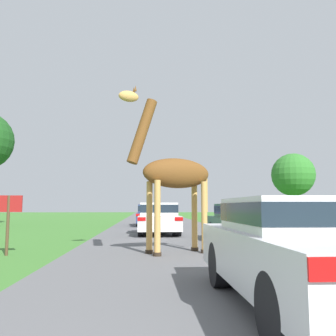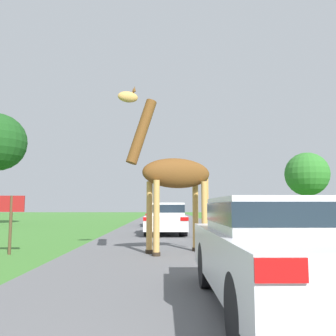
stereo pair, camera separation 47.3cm
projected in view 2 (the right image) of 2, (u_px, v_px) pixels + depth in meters
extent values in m
cube|color=#5B5B5E|center=(171.00, 222.00, 30.24)|extent=(6.59, 120.00, 0.00)
cylinder|color=tan|center=(156.00, 218.00, 9.29)|extent=(0.17, 0.17, 1.97)
cylinder|color=#2D2319|center=(156.00, 254.00, 9.19)|extent=(0.22, 0.22, 0.10)
cylinder|color=tan|center=(149.00, 217.00, 9.81)|extent=(0.17, 0.17, 1.97)
cylinder|color=#2D2319|center=(149.00, 252.00, 9.71)|extent=(0.22, 0.22, 0.10)
cylinder|color=tan|center=(205.00, 217.00, 9.81)|extent=(0.17, 0.17, 1.97)
cylinder|color=#2D2319|center=(205.00, 252.00, 9.71)|extent=(0.22, 0.22, 0.10)
cylinder|color=tan|center=(195.00, 217.00, 10.33)|extent=(0.17, 0.17, 1.97)
cylinder|color=#2D2319|center=(196.00, 249.00, 10.23)|extent=(0.22, 0.22, 0.10)
ellipsoid|color=brown|center=(177.00, 173.00, 9.94)|extent=(2.13, 1.35, 0.84)
cylinder|color=brown|center=(142.00, 131.00, 9.67)|extent=(0.90, 0.58, 1.85)
ellipsoid|color=tan|center=(128.00, 97.00, 9.63)|extent=(0.61, 0.43, 0.30)
cylinder|color=tan|center=(208.00, 193.00, 10.24)|extent=(0.06, 0.06, 1.09)
cone|color=brown|center=(135.00, 89.00, 9.65)|extent=(0.07, 0.07, 0.16)
cone|color=brown|center=(133.00, 90.00, 9.77)|extent=(0.07, 0.07, 0.16)
cube|color=silver|center=(288.00, 259.00, 4.42)|extent=(1.93, 4.29, 0.66)
cube|color=silver|center=(286.00, 215.00, 4.48)|extent=(1.73, 1.93, 0.43)
cube|color=#19232D|center=(286.00, 213.00, 4.48)|extent=(1.75, 1.95, 0.26)
cube|color=red|center=(281.00, 270.00, 2.29)|extent=(0.35, 0.03, 0.16)
cylinder|color=black|center=(212.00, 265.00, 5.66)|extent=(0.39, 0.70, 0.70)
cylinder|color=black|center=(308.00, 265.00, 5.68)|extent=(0.39, 0.70, 0.70)
cylinder|color=black|center=(252.00, 313.00, 3.10)|extent=(0.39, 0.70, 0.70)
cube|color=silver|center=(166.00, 222.00, 16.51)|extent=(1.86, 4.06, 0.62)
cube|color=silver|center=(166.00, 209.00, 16.57)|extent=(1.67, 1.83, 0.59)
cube|color=#19232D|center=(166.00, 209.00, 16.58)|extent=(1.69, 1.84, 0.35)
cube|color=red|center=(147.00, 219.00, 14.50)|extent=(0.33, 0.03, 0.15)
cube|color=red|center=(185.00, 219.00, 14.52)|extent=(0.33, 0.03, 0.15)
cylinder|color=black|center=(150.00, 227.00, 17.68)|extent=(0.37, 0.57, 0.57)
cylinder|color=black|center=(180.00, 227.00, 17.70)|extent=(0.37, 0.57, 0.57)
cylinder|color=black|center=(148.00, 230.00, 15.26)|extent=(0.37, 0.57, 0.57)
cylinder|color=black|center=(183.00, 230.00, 15.28)|extent=(0.37, 0.57, 0.57)
cube|color=#144C28|center=(248.00, 226.00, 12.80)|extent=(1.95, 4.17, 0.60)
cube|color=#144C28|center=(248.00, 210.00, 12.86)|extent=(1.76, 1.88, 0.49)
cube|color=#19232D|center=(248.00, 210.00, 12.86)|extent=(1.78, 1.90, 0.29)
cube|color=red|center=(238.00, 222.00, 10.73)|extent=(0.35, 0.03, 0.14)
cube|color=red|center=(291.00, 222.00, 10.75)|extent=(0.35, 0.03, 0.14)
cylinder|color=black|center=(221.00, 230.00, 14.01)|extent=(0.39, 0.68, 0.68)
cylinder|color=black|center=(260.00, 230.00, 14.03)|extent=(0.39, 0.68, 0.68)
cylinder|color=black|center=(234.00, 235.00, 11.52)|extent=(0.39, 0.68, 0.68)
cylinder|color=black|center=(281.00, 235.00, 11.54)|extent=(0.39, 0.68, 0.68)
cube|color=navy|center=(161.00, 217.00, 23.90)|extent=(1.95, 4.18, 0.61)
cube|color=navy|center=(161.00, 209.00, 23.96)|extent=(1.76, 1.88, 0.56)
cube|color=#19232D|center=(161.00, 208.00, 23.97)|extent=(1.77, 1.90, 0.34)
cube|color=red|center=(148.00, 215.00, 21.82)|extent=(0.35, 0.03, 0.15)
cube|color=red|center=(174.00, 215.00, 21.85)|extent=(0.35, 0.03, 0.15)
cylinder|color=black|center=(151.00, 221.00, 25.11)|extent=(0.39, 0.56, 0.56)
cylinder|color=black|center=(173.00, 221.00, 25.13)|extent=(0.39, 0.56, 0.56)
cylinder|color=black|center=(149.00, 222.00, 22.61)|extent=(0.39, 0.56, 0.56)
cylinder|color=black|center=(174.00, 222.00, 22.64)|extent=(0.39, 0.56, 0.56)
cylinder|color=brown|center=(308.00, 201.00, 30.79)|extent=(0.50, 0.50, 3.52)
sphere|color=#2D7028|center=(307.00, 174.00, 31.05)|extent=(3.80, 3.80, 3.80)
cylinder|color=#4C3823|center=(11.00, 225.00, 9.57)|extent=(0.08, 0.08, 1.57)
cube|color=maroon|center=(12.00, 204.00, 9.63)|extent=(0.70, 0.04, 0.44)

